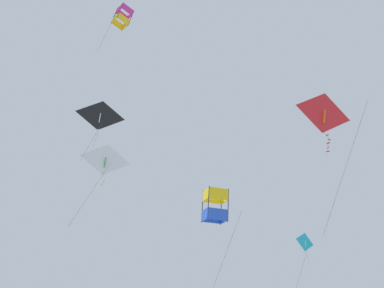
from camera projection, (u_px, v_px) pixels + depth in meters
kite_delta_far_centre at (100, 116)px, 23.03m from camera, size 2.49×1.15×4.63m
kite_delta_low_drifter at (304, 243)px, 29.91m from camera, size 2.64×2.30×5.16m
kite_box_highest at (123, 17)px, 27.76m from camera, size 2.36×1.98×5.46m
kite_delta_mid_left at (105, 160)px, 27.41m from camera, size 3.03×1.93×7.13m
kite_box_near_right at (215, 206)px, 22.62m from camera, size 3.17×2.46×9.61m
kite_delta_upper_right at (323, 114)px, 19.14m from camera, size 3.86×2.73×8.68m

